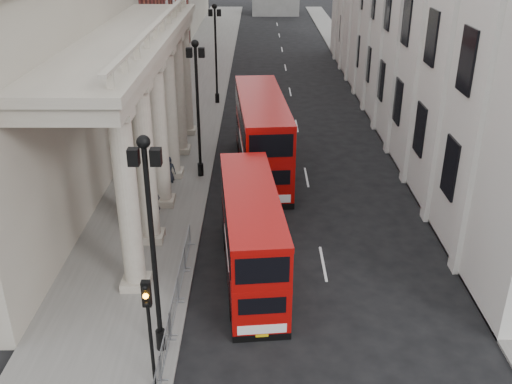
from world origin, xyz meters
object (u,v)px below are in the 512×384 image
object	(u,v)px
lamp_post_mid	(198,101)
bus_near	(251,233)
pedestrian_b	(123,198)
bus_far	(262,134)
pedestrian_c	(169,170)
lamp_post_south	(152,235)
lamp_post_north	(216,47)
traffic_light	(149,317)
pedestrian_a	(154,203)

from	to	relation	value
lamp_post_mid	bus_near	size ratio (longest dim) A/B	0.87
bus_near	pedestrian_b	world-z (taller)	bus_near
lamp_post_mid	bus_far	distance (m)	4.59
bus_far	bus_near	bearing A→B (deg)	-97.32
pedestrian_b	pedestrian_c	distance (m)	4.35
lamp_post_south	lamp_post_mid	size ratio (longest dim) A/B	1.00
pedestrian_b	pedestrian_c	bearing A→B (deg)	-139.97
lamp_post_north	bus_far	distance (m)	15.68
lamp_post_south	bus_near	xyz separation A→B (m)	(3.26, 5.15, -2.80)
lamp_post_north	traffic_light	distance (m)	34.07
bus_far	pedestrian_a	distance (m)	9.01
pedestrian_c	lamp_post_south	bearing A→B (deg)	-96.08
lamp_post_south	lamp_post_north	bearing A→B (deg)	90.00
pedestrian_c	pedestrian_a	bearing A→B (deg)	-103.97
lamp_post_mid	bus_near	bearing A→B (deg)	-73.26
lamp_post_north	pedestrian_c	distance (m)	17.58
bus_near	lamp_post_mid	bearing A→B (deg)	101.18
lamp_post_south	lamp_post_north	distance (m)	32.00
lamp_post_north	pedestrian_b	world-z (taller)	lamp_post_north
lamp_post_south	bus_far	world-z (taller)	lamp_post_south
lamp_post_north	traffic_light	world-z (taller)	lamp_post_north
bus_far	pedestrian_c	size ratio (longest dim) A/B	6.91
lamp_post_south	lamp_post_north	xyz separation A→B (m)	(0.00, 32.00, 0.00)
lamp_post_south	traffic_light	world-z (taller)	lamp_post_south
traffic_light	pedestrian_a	size ratio (longest dim) A/B	2.27
bus_near	pedestrian_c	bearing A→B (deg)	111.76
traffic_light	pedestrian_a	world-z (taller)	traffic_light
pedestrian_a	lamp_post_mid	bearing A→B (deg)	65.77
lamp_post_mid	pedestrian_a	size ratio (longest dim) A/B	4.39
traffic_light	pedestrian_a	distance (m)	12.48
traffic_light	bus_far	distance (m)	19.36
lamp_post_mid	pedestrian_b	world-z (taller)	lamp_post_mid
bus_far	pedestrian_b	bearing A→B (deg)	-146.67
lamp_post_north	pedestrian_a	distance (m)	22.28
lamp_post_mid	lamp_post_north	xyz separation A→B (m)	(0.00, 16.00, 0.00)
lamp_post_north	pedestrian_c	xyz separation A→B (m)	(-1.81, -17.03, -3.97)
bus_far	pedestrian_c	distance (m)	6.15
lamp_post_mid	pedestrian_c	distance (m)	4.48
lamp_post_mid	traffic_light	world-z (taller)	lamp_post_mid
pedestrian_b	lamp_post_south	bearing A→B (deg)	85.05
lamp_post_north	pedestrian_a	size ratio (longest dim) A/B	4.39
traffic_light	bus_near	size ratio (longest dim) A/B	0.45
pedestrian_a	bus_far	bearing A→B (deg)	43.94
bus_near	pedestrian_a	world-z (taller)	bus_near
lamp_post_south	pedestrian_a	size ratio (longest dim) A/B	4.39
lamp_post_north	bus_far	world-z (taller)	lamp_post_north
bus_far	pedestrian_a	world-z (taller)	bus_far
lamp_post_mid	pedestrian_a	bearing A→B (deg)	-107.88
pedestrian_b	pedestrian_c	xyz separation A→B (m)	(1.93, 3.90, -0.01)
traffic_light	pedestrian_b	distance (m)	13.81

